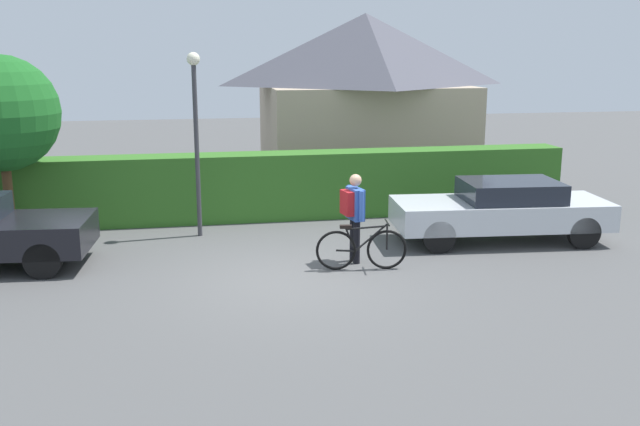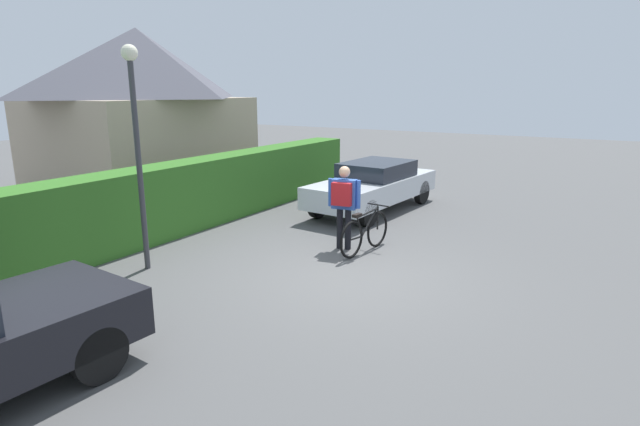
% 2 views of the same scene
% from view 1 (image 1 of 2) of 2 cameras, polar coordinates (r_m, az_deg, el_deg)
% --- Properties ---
extents(ground_plane, '(60.00, 60.00, 0.00)m').
position_cam_1_polar(ground_plane, '(12.83, -2.33, -5.35)').
color(ground_plane, '#4E4E4E').
extents(hedge_row, '(15.07, 0.90, 1.59)m').
position_cam_1_polar(hedge_row, '(17.22, -4.63, 2.15)').
color(hedge_row, '#326922').
rests_on(hedge_row, ground).
extents(house_distant, '(6.30, 4.82, 5.06)m').
position_cam_1_polar(house_distant, '(22.18, 3.59, 9.30)').
color(house_distant, tan).
rests_on(house_distant, ground).
extents(parked_car_far, '(4.62, 2.02, 1.31)m').
position_cam_1_polar(parked_car_far, '(15.64, 14.37, 0.31)').
color(parked_car_far, silver).
rests_on(parked_car_far, ground).
extents(bicycle, '(1.70, 0.50, 0.91)m').
position_cam_1_polar(bicycle, '(13.31, 3.34, -2.86)').
color(bicycle, black).
rests_on(bicycle, ground).
extents(person_rider, '(0.41, 0.68, 1.73)m').
position_cam_1_polar(person_rider, '(13.58, 2.70, 0.31)').
color(person_rider, black).
rests_on(person_rider, ground).
extents(street_lamp, '(0.28, 0.28, 3.96)m').
position_cam_1_polar(street_lamp, '(15.52, -9.92, 7.48)').
color(street_lamp, '#38383D').
rests_on(street_lamp, ground).
extents(tree_kerbside, '(2.44, 2.44, 3.94)m').
position_cam_1_polar(tree_kerbside, '(16.39, -24.20, 7.26)').
color(tree_kerbside, brown).
rests_on(tree_kerbside, ground).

